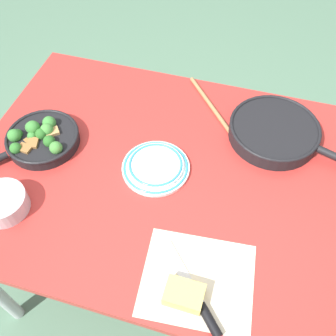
# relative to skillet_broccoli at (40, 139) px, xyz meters

# --- Properties ---
(ground_plane) EXTENTS (14.00, 14.00, 0.00)m
(ground_plane) POSITION_rel_skillet_broccoli_xyz_m (-0.44, -0.01, -0.78)
(ground_plane) COLOR #51755B
(dining_table_red) EXTENTS (1.27, 0.92, 0.76)m
(dining_table_red) POSITION_rel_skillet_broccoli_xyz_m (-0.44, -0.01, -0.11)
(dining_table_red) COLOR #B72D28
(dining_table_red) RESTS_ON ground_plane
(skillet_broccoli) EXTENTS (0.29, 0.32, 0.07)m
(skillet_broccoli) POSITION_rel_skillet_broccoli_xyz_m (0.00, 0.00, 0.00)
(skillet_broccoli) COLOR black
(skillet_broccoli) RESTS_ON dining_table_red
(skillet_eggs) EXTENTS (0.45, 0.30, 0.05)m
(skillet_eggs) POSITION_rel_skillet_broccoli_xyz_m (-0.74, -0.25, -0.00)
(skillet_eggs) COLOR black
(skillet_eggs) RESTS_ON dining_table_red
(wooden_spoon) EXTENTS (0.28, 0.32, 0.02)m
(wooden_spoon) POSITION_rel_skillet_broccoli_xyz_m (-0.56, -0.27, -0.02)
(wooden_spoon) COLOR #996B42
(wooden_spoon) RESTS_ON dining_table_red
(parchment_sheet) EXTENTS (0.31, 0.27, 0.00)m
(parchment_sheet) POSITION_rel_skillet_broccoli_xyz_m (-0.61, 0.31, -0.03)
(parchment_sheet) COLOR beige
(parchment_sheet) RESTS_ON dining_table_red
(grater_knife) EXTENTS (0.21, 0.22, 0.02)m
(grater_knife) POSITION_rel_skillet_broccoli_xyz_m (-0.62, 0.36, -0.02)
(grater_knife) COLOR silver
(grater_knife) RESTS_ON dining_table_red
(cheese_block) EXTENTS (0.10, 0.07, 0.04)m
(cheese_block) POSITION_rel_skillet_broccoli_xyz_m (-0.59, 0.36, -0.01)
(cheese_block) COLOR #E0C15B
(cheese_block) RESTS_ON dining_table_red
(dinner_plate_stack) EXTENTS (0.22, 0.22, 0.03)m
(dinner_plate_stack) POSITION_rel_skillet_broccoli_xyz_m (-0.40, -0.01, -0.01)
(dinner_plate_stack) COLOR white
(dinner_plate_stack) RESTS_ON dining_table_red
(prep_bowl_steel) EXTENTS (0.14, 0.14, 0.06)m
(prep_bowl_steel) POSITION_rel_skillet_broccoli_xyz_m (-0.01, 0.25, 0.00)
(prep_bowl_steel) COLOR #B7B7BC
(prep_bowl_steel) RESTS_ON dining_table_red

